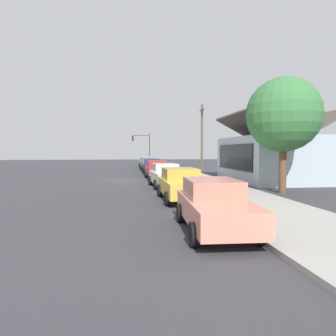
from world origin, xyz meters
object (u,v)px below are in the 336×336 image
object	(u,v)px
car_skyblue	(147,162)
car_cherry	(157,170)
car_ivory	(166,175)
car_navy	(153,166)
utility_pole_wooden	(202,137)
car_coral	(215,205)
traffic_light_main	(143,144)
fire_hydrant_red	(171,171)
shade_tree	(284,115)
car_olive	(149,164)
car_mustard	(181,184)

from	to	relation	value
car_skyblue	car_cherry	bearing A→B (deg)	-2.58
car_cherry	car_ivory	size ratio (longest dim) A/B	1.01
car_navy	car_ivory	world-z (taller)	same
utility_pole_wooden	car_navy	bearing A→B (deg)	-84.28
car_coral	car_ivory	bearing A→B (deg)	-177.30
traffic_light_main	fire_hydrant_red	size ratio (longest dim) A/B	7.32
car_ivory	shade_tree	size ratio (longest dim) A/B	0.68
shade_tree	car_cherry	bearing A→B (deg)	-147.41
car_olive	fire_hydrant_red	xyz separation A→B (m)	(9.32, 1.46, -0.32)
car_mustard	car_cherry	bearing A→B (deg)	179.77
car_olive	utility_pole_wooden	size ratio (longest dim) A/B	0.61
car_skyblue	car_coral	bearing A→B (deg)	-2.14
car_skyblue	utility_pole_wooden	size ratio (longest dim) A/B	0.60
car_mustard	shade_tree	world-z (taller)	shade_tree
car_mustard	traffic_light_main	bearing A→B (deg)	179.66
car_olive	car_cherry	world-z (taller)	same
car_cherry	shade_tree	xyz separation A→B (m)	(9.99, 6.38, 3.73)
car_navy	traffic_light_main	size ratio (longest dim) A/B	0.85
car_coral	fire_hydrant_red	bearing A→B (deg)	178.27
car_cherry	car_ivory	xyz separation A→B (m)	(5.94, 0.02, 0.00)
car_ivory	car_mustard	bearing A→B (deg)	-2.27
car_navy	car_ivory	size ratio (longest dim) A/B	0.96
car_cherry	car_mustard	size ratio (longest dim) A/B	0.99
car_navy	car_coral	distance (m)	23.85
car_navy	car_cherry	distance (m)	5.94
car_olive	utility_pole_wooden	xyz separation A→B (m)	(5.26, 5.46, 3.11)
car_skyblue	car_mustard	distance (m)	29.66
car_skyblue	car_ivory	distance (m)	23.86
car_ivory	traffic_light_main	distance (m)	28.02
car_cherry	car_coral	xyz separation A→B (m)	(17.90, 0.04, 0.00)
shade_tree	utility_pole_wooden	world-z (taller)	utility_pole_wooden
car_mustard	car_skyblue	bearing A→B (deg)	179.07
car_cherry	car_mustard	distance (m)	11.74
car_olive	car_navy	world-z (taller)	same
car_olive	car_coral	world-z (taller)	same
car_skyblue	shade_tree	world-z (taller)	shade_tree
car_coral	traffic_light_main	xyz separation A→B (m)	(-39.85, -0.12, 2.68)
car_skyblue	car_coral	distance (m)	35.82
car_skyblue	fire_hydrant_red	bearing A→B (deg)	3.13
car_cherry	car_ivory	world-z (taller)	same
car_skyblue	fire_hydrant_red	distance (m)	15.56
car_cherry	car_navy	bearing A→B (deg)	177.42
car_mustard	fire_hydrant_red	distance (m)	14.25
car_coral	utility_pole_wooden	size ratio (longest dim) A/B	0.62
car_navy	shade_tree	size ratio (longest dim) A/B	0.66
car_olive	shade_tree	world-z (taller)	shade_tree
shade_tree	utility_pole_wooden	xyz separation A→B (m)	(-16.47, -0.80, -0.62)
car_skyblue	utility_pole_wooden	distance (m)	13.00
car_ivory	traffic_light_main	xyz separation A→B (m)	(-27.89, -0.10, 2.68)
car_cherry	shade_tree	bearing A→B (deg)	31.21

